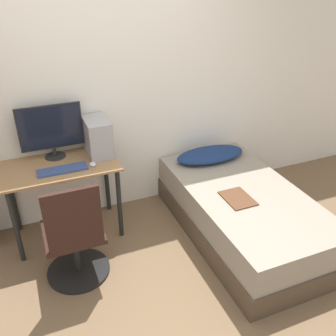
{
  "coord_description": "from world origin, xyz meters",
  "views": [
    {
      "loc": [
        -0.73,
        -1.91,
        2.38
      ],
      "look_at": [
        0.39,
        0.79,
        0.75
      ],
      "focal_mm": 40.0,
      "sensor_mm": 36.0,
      "label": 1
    }
  ],
  "objects": [
    {
      "name": "desk",
      "position": [
        -0.5,
        1.2,
        0.63
      ],
      "size": [
        1.02,
        0.58,
        0.76
      ],
      "color": "#997047",
      "rests_on": "ground_plane"
    },
    {
      "name": "pillow",
      "position": [
        1.07,
        1.23,
        0.55
      ],
      "size": [
        0.77,
        0.36,
        0.11
      ],
      "color": "navy",
      "rests_on": "bed"
    },
    {
      "name": "mouse",
      "position": [
        -0.22,
        1.08,
        0.77
      ],
      "size": [
        0.06,
        0.09,
        0.02
      ],
      "color": "silver",
      "rests_on": "desk"
    },
    {
      "name": "pc_tower",
      "position": [
        -0.11,
        1.29,
        0.93
      ],
      "size": [
        0.21,
        0.36,
        0.35
      ],
      "color": "#99999E",
      "rests_on": "desk"
    },
    {
      "name": "ground_plane",
      "position": [
        0.0,
        0.0,
        0.0
      ],
      "size": [
        14.0,
        14.0,
        0.0
      ],
      "primitive_type": "plane",
      "color": "brown"
    },
    {
      "name": "wall_back",
      "position": [
        0.0,
        1.52,
        1.25
      ],
      "size": [
        8.0,
        0.05,
        2.5
      ],
      "color": "silver",
      "rests_on": "ground_plane"
    },
    {
      "name": "office_chair",
      "position": [
        -0.52,
        0.56,
        0.37
      ],
      "size": [
        0.54,
        0.54,
        0.96
      ],
      "color": "black",
      "rests_on": "ground_plane"
    },
    {
      "name": "monitor",
      "position": [
        -0.51,
        1.38,
        1.04
      ],
      "size": [
        0.57,
        0.19,
        0.51
      ],
      "color": "black",
      "rests_on": "desk"
    },
    {
      "name": "magazine",
      "position": [
        0.93,
        0.45,
        0.5
      ],
      "size": [
        0.24,
        0.32,
        0.01
      ],
      "color": "#56331E",
      "rests_on": "bed"
    },
    {
      "name": "keyboard",
      "position": [
        -0.49,
        1.08,
        0.77
      ],
      "size": [
        0.43,
        0.14,
        0.02
      ],
      "color": "#33477A",
      "rests_on": "desk"
    },
    {
      "name": "bed",
      "position": [
        1.07,
        0.54,
        0.24
      ],
      "size": [
        1.02,
        1.9,
        0.49
      ],
      "color": "#4C3D2D",
      "rests_on": "ground_plane"
    }
  ]
}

